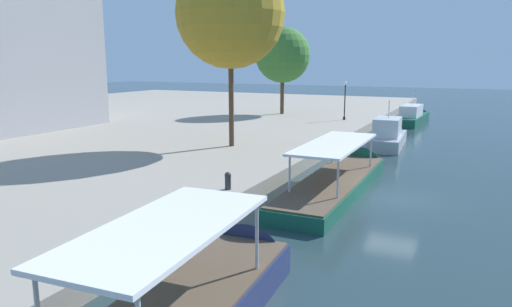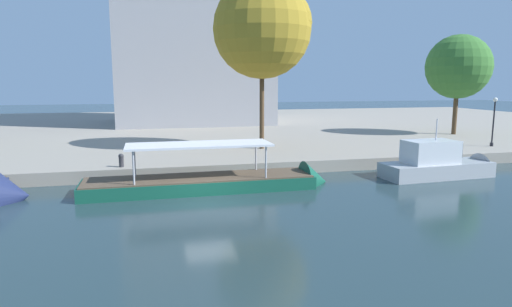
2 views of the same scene
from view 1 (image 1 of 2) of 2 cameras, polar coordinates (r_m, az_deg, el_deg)
ground_plane at (r=24.89m, az=16.35°, el=-5.31°), size 220.00×220.00×0.00m
tour_boat_2 at (r=26.37m, az=10.08°, el=-3.58°), size 14.18×2.99×3.89m
motor_yacht_3 at (r=40.37m, az=15.77°, el=1.79°), size 8.39×2.87×4.71m
motor_yacht_4 at (r=56.42m, az=18.52°, el=4.09°), size 10.63×2.76×4.37m
mooring_bollard_0 at (r=22.51m, az=-3.43°, el=-3.24°), size 0.33×0.33×0.85m
lamp_post at (r=50.32m, az=10.75°, el=6.63°), size 0.35×0.35×4.04m
tree_2 at (r=34.00m, az=-3.04°, el=16.81°), size 7.62×7.62×13.13m
tree_3 at (r=55.34m, az=3.26°, el=11.71°), size 6.37×6.37×9.99m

